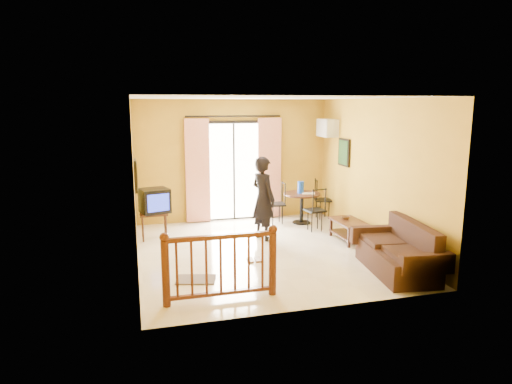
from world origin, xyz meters
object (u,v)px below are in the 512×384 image
object	(u,v)px
coffee_table	(349,227)
sofa	(400,254)
standing_person	(263,198)
dining_table	(302,200)
television	(155,201)

from	to	relation	value
coffee_table	sofa	xyz separation A→B (m)	(0.00, -1.79, 0.03)
coffee_table	standing_person	size ratio (longest dim) A/B	0.55
dining_table	standing_person	distance (m)	1.56
dining_table	sofa	world-z (taller)	sofa
television	standing_person	world-z (taller)	standing_person
sofa	coffee_table	bearing A→B (deg)	97.59
coffee_table	standing_person	distance (m)	1.81
television	dining_table	world-z (taller)	television
dining_table	standing_person	world-z (taller)	standing_person
television	standing_person	distance (m)	2.18
dining_table	standing_person	xyz separation A→B (m)	(-1.19, -0.96, 0.29)
sofa	dining_table	bearing A→B (deg)	104.89
sofa	standing_person	xyz separation A→B (m)	(-1.63, 2.36, 0.53)
sofa	standing_person	bearing A→B (deg)	132.02
television	dining_table	distance (m)	3.32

